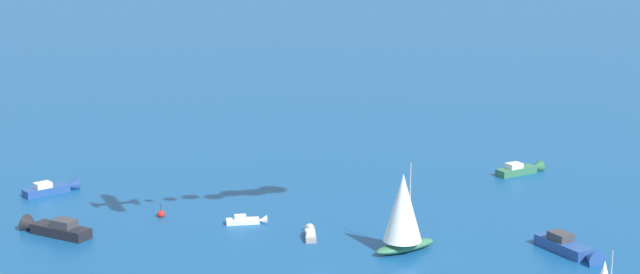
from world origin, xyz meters
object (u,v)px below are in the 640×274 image
Objects in this scene: sailboat_near_centre at (403,212)px; motorboat_trailing at (522,169)px; motorboat_far_port at (310,233)px; motorboat_outer_ring_a at (571,249)px; motorboat_mid_cluster at (248,220)px; motorboat_inshore at (54,189)px; marker_buoy at (161,214)px; motorboat_ahead at (53,228)px.

motorboat_trailing is at bearing -68.54° from sailboat_near_centre.
motorboat_outer_ring_a is at bearing -140.32° from motorboat_far_port.
motorboat_inshore is at bearing 25.67° from motorboat_mid_cluster.
motorboat_far_port is 23.65m from marker_buoy.
motorboat_inshore is at bearing 18.32° from marker_buoy.
motorboat_trailing is at bearing -119.46° from motorboat_inshore.
motorboat_trailing is at bearing -103.91° from motorboat_ahead.
motorboat_trailing is (16.61, -42.25, -4.78)m from sailboat_near_centre.
motorboat_outer_ring_a is (-37.06, -25.84, 0.38)m from motorboat_mid_cluster.
sailboat_near_centre is 37.72m from marker_buoy.
sailboat_near_centre reaches higher than motorboat_mid_cluster.
marker_buoy is (-21.29, -7.05, -0.31)m from motorboat_inshore.
motorboat_outer_ring_a is (-14.54, -16.61, -4.65)m from sailboat_near_centre.
motorboat_inshore is (54.33, 24.53, -4.79)m from sailboat_near_centre.
motorboat_outer_ring_a is at bearing 140.54° from motorboat_trailing.
sailboat_near_centre is 14.65m from motorboat_far_port.
sailboat_near_centre is at bearing -157.70° from motorboat_mid_cluster.
sailboat_near_centre is at bearing -136.67° from motorboat_ahead.
motorboat_far_port is at bearing -150.41° from marker_buoy.
motorboat_mid_cluster is (-12.81, -24.09, -0.40)m from motorboat_ahead.
motorboat_trailing is at bearing -105.38° from marker_buoy.
motorboat_outer_ring_a is (-68.87, -41.13, 0.14)m from motorboat_inshore.
motorboat_far_port is 0.48× the size of motorboat_ahead.
motorboat_inshore is at bearing 30.85° from motorboat_outer_ring_a.
motorboat_inshore is 0.80× the size of motorboat_ahead.
motorboat_outer_ring_a reaches higher than motorboat_trailing.
motorboat_ahead is at bearing 50.29° from motorboat_far_port.
sailboat_near_centre is 1.09× the size of motorboat_outer_ring_a.
sailboat_near_centre is 5.72× the size of marker_buoy.
motorboat_outer_ring_a is (-49.87, -49.93, -0.02)m from motorboat_ahead.
motorboat_trailing is 40.35m from motorboat_outer_ring_a.
motorboat_mid_cluster is (22.52, 9.24, -5.03)m from sailboat_near_centre.
motorboat_far_port is (12.47, 5.80, -5.05)m from sailboat_near_centre.
motorboat_outer_ring_a is 5.24× the size of marker_buoy.
sailboat_near_centre reaches higher than motorboat_trailing.
motorboat_far_port is 0.58× the size of motorboat_trailing.
motorboat_far_port is at bearing -129.71° from motorboat_ahead.
sailboat_near_centre reaches higher than marker_buoy.
motorboat_mid_cluster reaches higher than motorboat_far_port.
motorboat_ahead reaches higher than motorboat_inshore.
marker_buoy is at bearing 74.62° from motorboat_trailing.
motorboat_trailing is 4.36× the size of marker_buoy.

